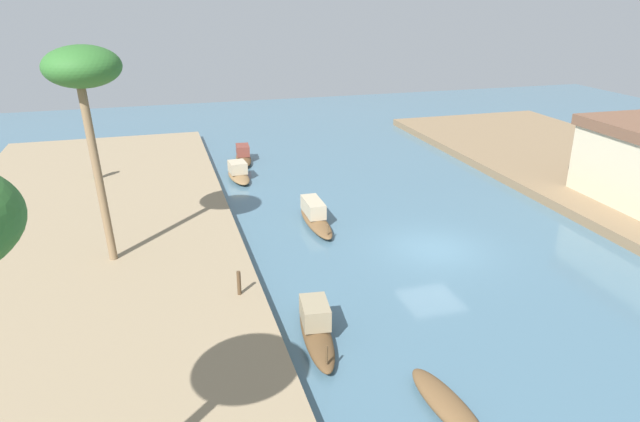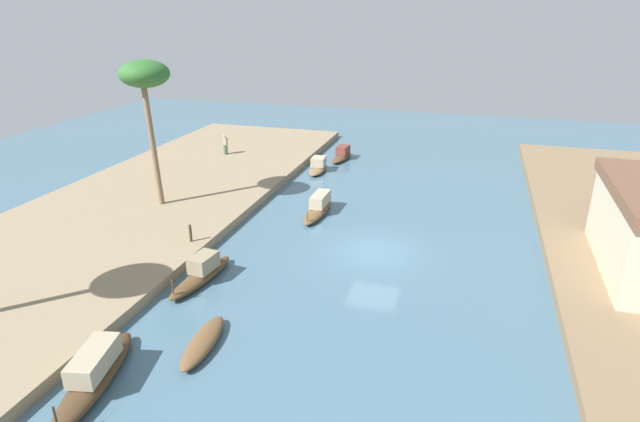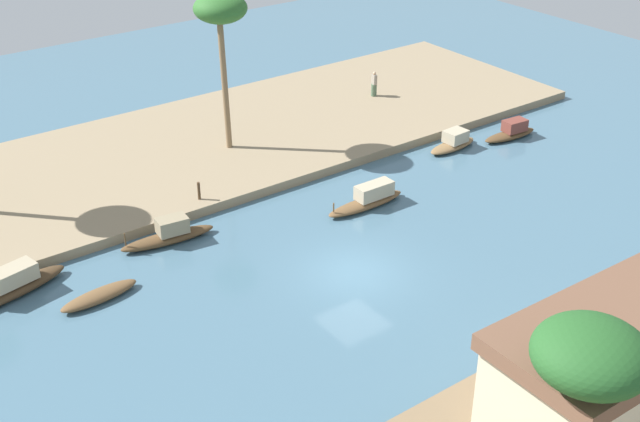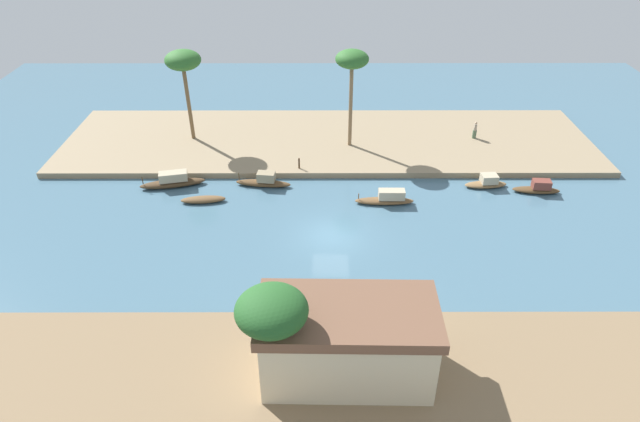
{
  "view_description": "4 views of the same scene",
  "coord_description": "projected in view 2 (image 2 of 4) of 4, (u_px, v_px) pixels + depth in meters",
  "views": [
    {
      "loc": [
        20.1,
        -11.0,
        10.41
      ],
      "look_at": [
        -2.83,
        -4.3,
        1.18
      ],
      "focal_mm": 32.19,
      "sensor_mm": 36.0,
      "label": 1
    },
    {
      "loc": [
        22.84,
        4.0,
        11.26
      ],
      "look_at": [
        -2.77,
        -3.65,
        0.72
      ],
      "focal_mm": 29.12,
      "sensor_mm": 36.0,
      "label": 2
    },
    {
      "loc": [
        18.4,
        22.68,
        18.84
      ],
      "look_at": [
        -1.59,
        -4.55,
        0.41
      ],
      "focal_mm": 46.88,
      "sensor_mm": 36.0,
      "label": 3
    },
    {
      "loc": [
        0.81,
        30.29,
        21.21
      ],
      "look_at": [
        0.73,
        -1.28,
        1.16
      ],
      "focal_mm": 30.97,
      "sensor_mm": 36.0,
      "label": 4
    }
  ],
  "objects": [
    {
      "name": "sampan_midstream",
      "position": [
        203.0,
        342.0,
        18.33
      ],
      "size": [
        3.35,
        1.19,
        0.43
      ],
      "rotation": [
        0.0,
        0.0,
        0.09
      ],
      "color": "brown",
      "rests_on": "river_water"
    },
    {
      "name": "sampan_near_left_bank",
      "position": [
        95.0,
        372.0,
        16.45
      ],
      "size": [
        5.05,
        2.13,
        1.22
      ],
      "rotation": [
        0.0,
        0.0,
        0.22
      ],
      "color": "#47331E",
      "rests_on": "river_water"
    },
    {
      "name": "sampan_upstream_small",
      "position": [
        319.0,
        207.0,
        30.23
      ],
      "size": [
        4.32,
        1.0,
        1.11
      ],
      "rotation": [
        0.0,
        0.0,
        -0.01
      ],
      "color": "brown",
      "rests_on": "river_water"
    },
    {
      "name": "palm_tree_left_near",
      "position": [
        145.0,
        78.0,
        27.92
      ],
      "size": [
        2.7,
        2.7,
        8.19
      ],
      "color": "#7F6647",
      "rests_on": "riverbank_left"
    },
    {
      "name": "sampan_open_hull",
      "position": [
        318.0,
        166.0,
        37.96
      ],
      "size": [
        3.31,
        1.27,
        1.04
      ],
      "rotation": [
        0.0,
        0.0,
        0.07
      ],
      "color": "brown",
      "rests_on": "river_water"
    },
    {
      "name": "person_on_near_bank",
      "position": [
        225.0,
        146.0,
        40.53
      ],
      "size": [
        0.4,
        0.41,
        1.55
      ],
      "rotation": [
        0.0,
        0.0,
        1.39
      ],
      "color": "#4C664C",
      "rests_on": "riverbank_left"
    },
    {
      "name": "riverbank_left",
      "position": [
        124.0,
        216.0,
        29.3
      ],
      "size": [
        46.11,
        12.94,
        0.48
      ],
      "primitive_type": "cube",
      "color": "#937F60",
      "rests_on": "ground"
    },
    {
      "name": "sampan_with_tall_canopy",
      "position": [
        342.0,
        155.0,
        40.96
      ],
      "size": [
        3.59,
        1.25,
        1.04
      ],
      "rotation": [
        0.0,
        0.0,
        -0.09
      ],
      "color": "brown",
      "rests_on": "river_water"
    },
    {
      "name": "mooring_post",
      "position": [
        190.0,
        233.0,
        25.43
      ],
      "size": [
        0.14,
        0.14,
        0.88
      ],
      "primitive_type": "cylinder",
      "color": "#4C3823",
      "rests_on": "riverbank_left"
    },
    {
      "name": "sampan_foreground",
      "position": [
        202.0,
        272.0,
        22.72
      ],
      "size": [
        4.36,
        1.39,
        1.18
      ],
      "rotation": [
        0.0,
        0.0,
        -0.12
      ],
      "color": "brown",
      "rests_on": "river_water"
    },
    {
      "name": "river_water",
      "position": [
        375.0,
        252.0,
        25.56
      ],
      "size": [
        74.9,
        74.9,
        0.0
      ],
      "primitive_type": "plane",
      "color": "#476B7F",
      "rests_on": "ground"
    }
  ]
}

